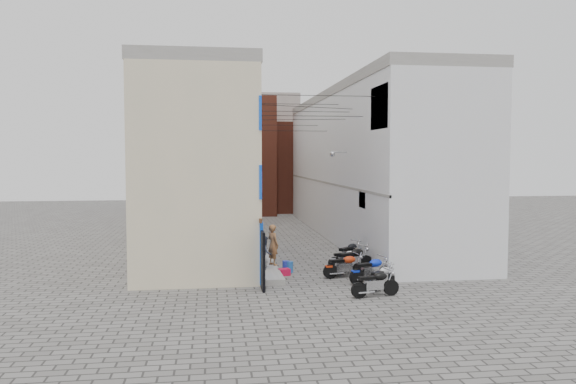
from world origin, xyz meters
name	(u,v)px	position (x,y,z in m)	size (l,w,h in m)	color
ground	(326,285)	(0.00, 0.00, 0.00)	(90.00, 90.00, 0.00)	#575552
plinth	(250,236)	(-2.05, 13.00, 0.12)	(0.90, 26.00, 0.25)	gray
building_left	(201,165)	(-4.98, 12.95, 4.50)	(5.10, 27.00, 9.00)	beige
building_right	(363,164)	(5.00, 13.00, 4.51)	(5.94, 26.00, 9.00)	silver
building_far_brick_left	(239,156)	(-2.00, 28.00, 5.00)	(6.00, 6.00, 10.00)	brown
building_far_brick_right	(292,167)	(3.00, 30.00, 4.00)	(5.00, 6.00, 8.00)	brown
building_far_concrete	(256,151)	(0.00, 34.00, 5.50)	(8.00, 5.00, 11.00)	gray
far_shopfront	(265,202)	(0.00, 25.20, 1.20)	(2.00, 0.30, 2.40)	black
overhead_wires	(297,115)	(0.00, 7.64, 7.12)	(5.80, 13.02, 1.32)	black
motorcycle_a	(375,282)	(1.33, -2.10, 0.53)	(0.58, 1.84, 1.06)	black
motorcycle_b	(382,276)	(1.90, -1.07, 0.51)	(0.55, 1.75, 1.02)	#AAA9AE
motorcycle_c	(371,269)	(1.81, 0.05, 0.57)	(0.62, 1.98, 1.14)	#0C29C2
motorcycle_d	(345,265)	(1.01, 1.14, 0.54)	(0.59, 1.88, 1.09)	#B32B0C
motorcycle_e	(353,258)	(1.58, 2.01, 0.63)	(0.69, 2.18, 1.26)	black
motorcycle_f	(347,258)	(1.53, 2.95, 0.49)	(0.53, 1.69, 0.98)	#B0B1B5
motorcycle_g	(350,252)	(1.90, 3.89, 0.58)	(0.63, 2.00, 1.16)	black
person_a	(273,245)	(-1.76, 2.96, 1.14)	(0.65, 0.42, 1.78)	#996237
person_b	(265,252)	(-2.19, 2.15, 0.95)	(0.68, 0.53, 1.40)	#32384B
water_jug_near	(290,267)	(-1.09, 2.48, 0.24)	(0.30, 0.30, 0.47)	#235FB3
water_jug_far	(286,267)	(-1.24, 2.56, 0.25)	(0.31, 0.31, 0.49)	#2233AD
red_crate	(284,272)	(-1.40, 1.92, 0.14)	(0.46, 0.34, 0.28)	#C10D35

